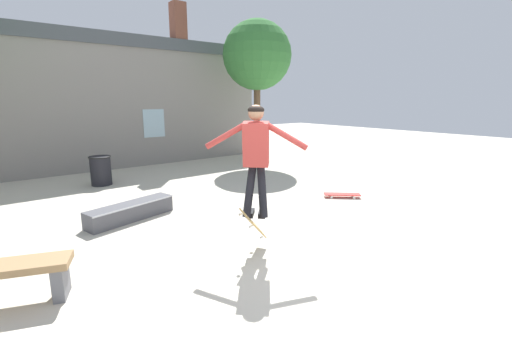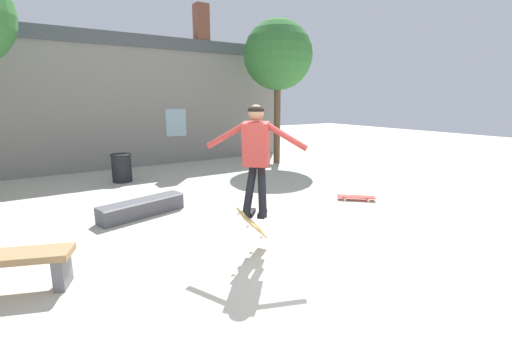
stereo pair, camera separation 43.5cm
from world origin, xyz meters
name	(u,v)px [view 1 (the left image)]	position (x,y,z in m)	size (l,w,h in m)	color
ground_plane	(312,272)	(0.00, 0.00, 0.00)	(40.00, 40.00, 0.00)	beige
building_backdrop	(110,99)	(0.03, 8.41, 2.13)	(11.14, 0.52, 5.24)	gray
tree_right	(257,56)	(4.16, 6.42, 3.50)	(2.22, 2.22, 4.64)	brown
skate_ledge	(131,211)	(-1.15, 3.33, 0.15)	(1.64, 0.78, 0.31)	#4C4C51
trash_bin	(101,170)	(-0.89, 6.36, 0.39)	(0.53, 0.53, 0.74)	black
skater	(256,151)	(-0.19, 0.91, 1.45)	(1.05, 1.02, 1.54)	#B23833
skateboard_flipping	(254,224)	(-0.28, 0.85, 0.44)	(0.62, 0.56, 0.64)	#AD894C
skateboard_resting	(342,194)	(2.99, 1.89, 0.07)	(0.72, 0.68, 0.08)	red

